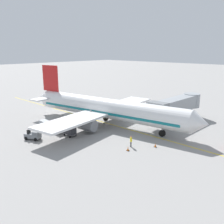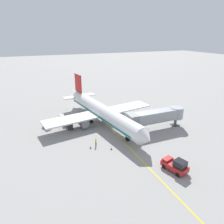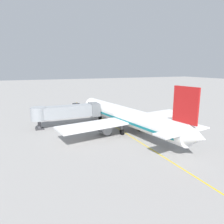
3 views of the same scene
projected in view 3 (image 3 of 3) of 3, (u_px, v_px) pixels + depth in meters
The scene contains 12 objects.
ground_plane at pixel (121, 130), 45.17m from camera, with size 400.00×400.00×0.00m, color gray.
gate_lead_in_line at pixel (121, 130), 45.17m from camera, with size 0.24×80.00×0.01m, color gold.
parked_airliner at pixel (126, 116), 43.98m from camera, with size 30.44×37.27×10.63m.
jet_bridge at pixel (67, 112), 47.47m from camera, with size 15.38×3.50×4.98m.
pushback_tractor at pixel (78, 108), 64.14m from camera, with size 3.27×4.82×2.40m.
baggage_tug_lead at pixel (185, 124), 47.37m from camera, with size 2.20×2.77×1.62m.
baggage_cart_front at pixel (159, 122), 47.90m from camera, with size 1.40×2.93×1.58m.
baggage_cart_second_in_train at pixel (168, 125), 45.44m from camera, with size 1.40×2.93×1.58m.
baggage_cart_third_in_train at pixel (180, 129), 42.71m from camera, with size 1.40×2.93×1.58m.
ground_crew_wing_walker at pixel (126, 114), 55.92m from camera, with size 0.54×0.60×1.69m.
safety_cone_nose_left at pixel (129, 116), 57.12m from camera, with size 0.36×0.36×0.59m.
safety_cone_nose_right at pixel (114, 116), 57.49m from camera, with size 0.36×0.36×0.59m.
Camera 3 is at (-18.89, -39.03, 13.39)m, focal length 33.39 mm.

